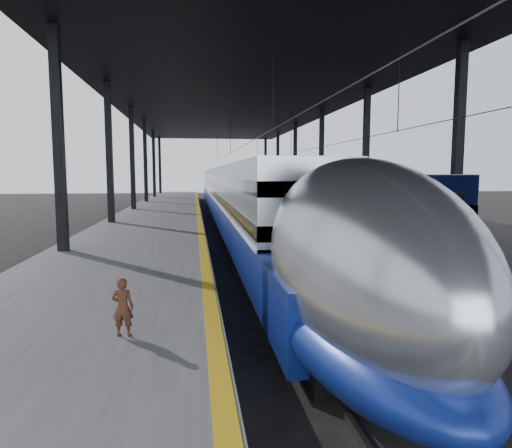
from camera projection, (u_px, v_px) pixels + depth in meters
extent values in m
plane|color=black|center=(232.00, 311.00, 12.74)|extent=(160.00, 160.00, 0.00)
cube|color=#4C4C4F|center=(158.00, 221.00, 31.91)|extent=(6.00, 80.00, 1.00)
cube|color=gold|center=(199.00, 214.00, 32.23)|extent=(0.30, 80.00, 0.01)
cube|color=slate|center=(227.00, 226.00, 32.60)|extent=(0.08, 80.00, 0.16)
cube|color=slate|center=(247.00, 226.00, 32.79)|extent=(0.08, 80.00, 0.16)
cube|color=slate|center=(295.00, 225.00, 33.27)|extent=(0.08, 80.00, 0.16)
cube|color=slate|center=(314.00, 225.00, 33.47)|extent=(0.08, 80.00, 0.16)
cube|color=black|center=(59.00, 155.00, 16.39)|extent=(0.35, 0.35, 9.00)
cube|color=black|center=(457.00, 157.00, 18.46)|extent=(0.35, 0.35, 9.00)
cube|color=black|center=(110.00, 162.00, 26.24)|extent=(0.35, 0.35, 9.00)
cube|color=black|center=(366.00, 163.00, 28.31)|extent=(0.35, 0.35, 9.00)
cube|color=black|center=(132.00, 165.00, 36.08)|extent=(0.35, 0.35, 9.00)
cube|color=black|center=(321.00, 165.00, 38.16)|extent=(0.35, 0.35, 9.00)
cube|color=black|center=(146.00, 167.00, 45.93)|extent=(0.35, 0.35, 9.00)
cube|color=black|center=(295.00, 167.00, 48.00)|extent=(0.35, 0.35, 9.00)
cube|color=black|center=(154.00, 168.00, 55.78)|extent=(0.35, 0.35, 9.00)
cube|color=black|center=(278.00, 168.00, 57.85)|extent=(0.35, 0.35, 9.00)
cube|color=black|center=(160.00, 169.00, 65.63)|extent=(0.35, 0.35, 9.00)
cube|color=black|center=(265.00, 169.00, 67.70)|extent=(0.35, 0.35, 9.00)
cube|color=black|center=(235.00, 95.00, 31.67)|extent=(18.00, 75.00, 0.45)
cylinder|color=slate|center=(236.00, 150.00, 32.10)|extent=(0.03, 74.00, 0.03)
cylinder|color=slate|center=(306.00, 150.00, 32.77)|extent=(0.03, 74.00, 0.03)
cube|color=#A9ABB0|center=(229.00, 191.00, 39.79)|extent=(2.88, 57.00, 3.97)
cube|color=navy|center=(230.00, 207.00, 38.45)|extent=(2.96, 62.00, 1.54)
cube|color=silver|center=(229.00, 196.00, 39.84)|extent=(2.98, 57.00, 0.10)
cube|color=black|center=(228.00, 178.00, 39.67)|extent=(2.92, 57.00, 0.42)
cube|color=black|center=(229.00, 191.00, 39.79)|extent=(2.92, 57.00, 0.42)
ellipsoid|color=#A9ABB0|center=(353.00, 261.00, 8.79)|extent=(2.88, 8.40, 3.97)
ellipsoid|color=navy|center=(351.00, 319.00, 8.91)|extent=(2.96, 8.40, 1.69)
ellipsoid|color=black|center=(420.00, 240.00, 6.14)|extent=(1.49, 2.20, 0.89)
cube|color=black|center=(350.00, 358.00, 9.00)|extent=(2.18, 2.60, 0.40)
cube|color=black|center=(240.00, 228.00, 30.66)|extent=(2.18, 2.60, 0.40)
cube|color=navy|center=(348.00, 210.00, 23.95)|extent=(2.71, 18.00, 3.67)
cube|color=gray|center=(429.00, 229.00, 15.68)|extent=(2.75, 1.20, 3.72)
cube|color=black|center=(440.00, 206.00, 14.98)|extent=(1.64, 0.06, 0.82)
cube|color=#B10D15|center=(438.00, 244.00, 15.11)|extent=(1.16, 0.06, 0.53)
cube|color=gray|center=(280.00, 194.00, 42.66)|extent=(2.71, 18.00, 3.67)
cube|color=gray|center=(254.00, 188.00, 61.37)|extent=(2.71, 18.00, 3.67)
cube|color=black|center=(397.00, 265.00, 18.23)|extent=(2.13, 2.40, 0.36)
cube|color=black|center=(286.00, 215.00, 39.90)|extent=(2.13, 2.40, 0.36)
imported|color=#452417|center=(123.00, 307.00, 7.90)|extent=(0.41, 0.30, 1.03)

